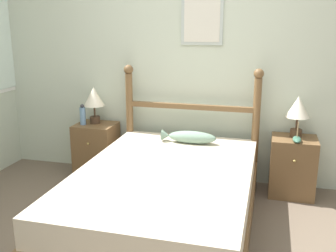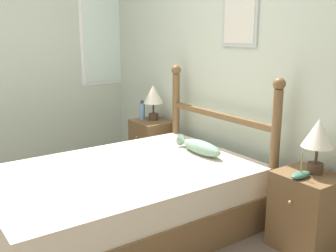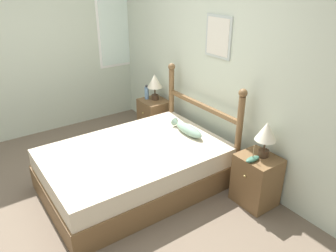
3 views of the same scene
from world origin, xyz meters
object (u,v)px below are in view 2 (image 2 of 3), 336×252
at_px(nightstand_left, 152,145).
at_px(table_lamp_left, 153,96).
at_px(bottle, 142,111).
at_px(nightstand_right, 306,212).
at_px(table_lamp_right, 318,136).
at_px(bed, 124,199).
at_px(model_boat, 301,175).
at_px(fish_pillow, 200,147).

distance_m(nightstand_left, table_lamp_left, 0.55).
xyz_separation_m(table_lamp_left, bottle, (-0.10, -0.09, -0.17)).
bearing_deg(table_lamp_left, nightstand_right, -1.01).
relative_size(nightstand_left, table_lamp_right, 1.46).
distance_m(nightstand_right, table_lamp_right, 0.56).
xyz_separation_m(bed, model_boat, (1.03, 0.80, 0.35)).
height_order(bed, nightstand_left, nightstand_left).
xyz_separation_m(nightstand_left, model_boat, (2.04, -0.12, 0.31)).
relative_size(nightstand_left, table_lamp_left, 1.46).
bearing_deg(table_lamp_left, nightstand_left, -62.38).
distance_m(nightstand_left, fish_pillow, 1.11).
bearing_deg(fish_pillow, table_lamp_right, 13.42).
bearing_deg(bottle, fish_pillow, -6.71).
relative_size(table_lamp_right, fish_pillow, 0.74).
bearing_deg(model_boat, table_lamp_left, 175.73).
bearing_deg(bed, nightstand_left, 137.94).
relative_size(bed, bottle, 9.23).
bearing_deg(table_lamp_right, table_lamp_left, -179.74).
relative_size(table_lamp_left, model_boat, 2.13).
xyz_separation_m(table_lamp_right, model_boat, (0.00, -0.16, -0.24)).
relative_size(bed, fish_pillow, 3.85).
xyz_separation_m(bed, table_lamp_left, (-1.04, 0.95, 0.59)).
bearing_deg(table_lamp_right, nightstand_right, -100.07).
relative_size(nightstand_right, model_boat, 3.10).
xyz_separation_m(nightstand_right, model_boat, (0.01, -0.12, 0.31)).
height_order(table_lamp_right, bottle, table_lamp_right).
bearing_deg(nightstand_right, nightstand_left, 180.00).
distance_m(table_lamp_left, model_boat, 2.08).
height_order(nightstand_left, table_lamp_right, table_lamp_right).
relative_size(nightstand_left, fish_pillow, 1.07).
bearing_deg(model_boat, table_lamp_right, 90.81).
distance_m(table_lamp_right, fish_pillow, 1.04).
distance_m(bottle, model_boat, 2.16).
bearing_deg(nightstand_left, nightstand_right, 0.00).
xyz_separation_m(table_lamp_left, model_boat, (2.06, -0.15, -0.24)).
height_order(table_lamp_left, table_lamp_right, same).
bearing_deg(table_lamp_right, nightstand_left, -178.73).
relative_size(nightstand_left, nightstand_right, 1.00).
bearing_deg(bottle, nightstand_left, 22.92).
height_order(nightstand_left, fish_pillow, fish_pillow).
height_order(nightstand_left, nightstand_right, same).
bearing_deg(table_lamp_right, bottle, -177.49).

